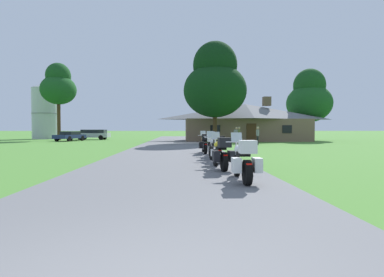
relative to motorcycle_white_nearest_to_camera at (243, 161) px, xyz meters
The scene contains 17 objects.
ground_plane 14.48m from the motorcycle_white_nearest_to_camera, 98.23° to the left, with size 500.00×500.00×0.00m, color #4C8433.
asphalt_driveway 12.50m from the motorcycle_white_nearest_to_camera, 99.55° to the left, with size 6.40×80.00×0.06m, color slate.
motorcycle_white_nearest_to_camera is the anchor object (origin of this frame).
motorcycle_yellow_second_in_row 2.50m from the motorcycle_white_nearest_to_camera, 95.66° to the left, with size 0.80×2.08×1.30m.
motorcycle_silver_third_in_row 4.90m from the motorcycle_white_nearest_to_camera, 91.77° to the left, with size 0.69×2.08×1.30m.
motorcycle_white_fourth_in_row 7.17m from the motorcycle_white_nearest_to_camera, 90.96° to the left, with size 0.66×2.08×1.30m.
motorcycle_orange_farthest_in_row 9.54m from the motorcycle_white_nearest_to_camera, 91.39° to the left, with size 0.73×2.08×1.30m.
stone_lodge 29.90m from the motorcycle_white_nearest_to_camera, 77.54° to the left, with size 15.55×6.51×5.45m.
bystander_gray_shirt_near_lodge 22.40m from the motorcycle_white_nearest_to_camera, 79.76° to the left, with size 0.54×0.29×1.69m.
bystander_olive_shirt_beside_signpost 22.34m from the motorcycle_white_nearest_to_camera, 79.13° to the left, with size 0.29×0.54×1.69m.
bystander_gray_shirt_by_tree 20.40m from the motorcycle_white_nearest_to_camera, 74.37° to the left, with size 0.24×0.55×1.69m.
tree_by_lodge_front 24.61m from the motorcycle_white_nearest_to_camera, 85.13° to the left, with size 6.61×6.61×10.63m.
tree_left_far 37.61m from the motorcycle_white_nearest_to_camera, 118.33° to the left, with size 4.51×4.51×10.13m.
tree_right_of_lodge 35.39m from the motorcycle_white_nearest_to_camera, 63.90° to the left, with size 5.86×5.86×9.42m.
metal_silo_distant 44.90m from the motorcycle_white_nearest_to_camera, 119.50° to the left, with size 3.95×3.95×8.60m.
parked_silver_suv_far_left 37.49m from the motorcycle_white_nearest_to_camera, 111.60° to the left, with size 4.68×2.06×1.40m.
parked_navy_sedan_far_left 33.66m from the motorcycle_white_nearest_to_camera, 116.91° to the left, with size 2.95×4.55×1.20m.
Camera 1 is at (0.40, -2.19, 1.45)m, focal length 28.29 mm.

